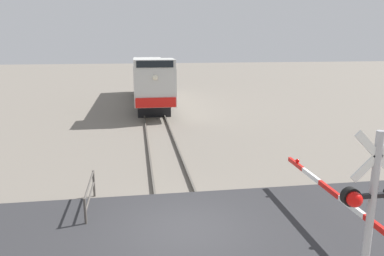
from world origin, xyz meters
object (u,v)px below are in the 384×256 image
crossing_gate (376,237)px  locomotive (150,79)px  guard_railing (90,193)px  crossing_signal (372,209)px

crossing_gate → locomotive: bearing=99.6°
locomotive → guard_railing: 20.65m
crossing_signal → crossing_gate: bearing=49.4°
locomotive → crossing_signal: 26.29m
crossing_gate → guard_railing: bearing=148.7°
locomotive → crossing_gate: bearing=-80.4°
locomotive → crossing_gate: 25.03m
locomotive → guard_railing: bearing=-97.8°
crossing_signal → locomotive: bearing=96.3°
crossing_signal → guard_railing: 8.28m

